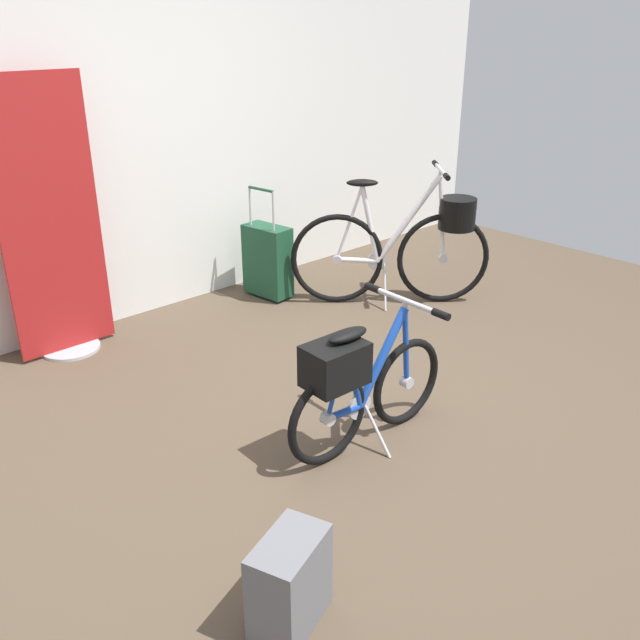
{
  "coord_description": "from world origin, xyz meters",
  "views": [
    {
      "loc": [
        -2.11,
        -2.0,
        1.93
      ],
      "look_at": [
        0.01,
        0.29,
        0.55
      ],
      "focal_mm": 38.46,
      "sensor_mm": 36.0,
      "label": 1
    }
  ],
  "objects_px": {
    "folding_bike_foreground": "(358,383)",
    "display_bike_left": "(408,243)",
    "rolling_suitcase": "(268,260)",
    "backpack_on_floor": "(288,583)",
    "floor_banner_stand": "(53,236)"
  },
  "relations": [
    {
      "from": "folding_bike_foreground",
      "to": "display_bike_left",
      "type": "bearing_deg",
      "value": 33.63
    },
    {
      "from": "folding_bike_foreground",
      "to": "rolling_suitcase",
      "type": "relative_size",
      "value": 1.2
    },
    {
      "from": "backpack_on_floor",
      "to": "rolling_suitcase",
      "type": "bearing_deg",
      "value": 52.36
    },
    {
      "from": "floor_banner_stand",
      "to": "display_bike_left",
      "type": "height_order",
      "value": "floor_banner_stand"
    },
    {
      "from": "folding_bike_foreground",
      "to": "backpack_on_floor",
      "type": "xyz_separation_m",
      "value": [
        -0.94,
        -0.58,
        -0.18
      ]
    },
    {
      "from": "folding_bike_foreground",
      "to": "rolling_suitcase",
      "type": "bearing_deg",
      "value": 63.1
    },
    {
      "from": "display_bike_left",
      "to": "backpack_on_floor",
      "type": "relative_size",
      "value": 3.13
    },
    {
      "from": "floor_banner_stand",
      "to": "folding_bike_foreground",
      "type": "relative_size",
      "value": 1.67
    },
    {
      "from": "floor_banner_stand",
      "to": "rolling_suitcase",
      "type": "bearing_deg",
      "value": -5.31
    },
    {
      "from": "rolling_suitcase",
      "to": "backpack_on_floor",
      "type": "xyz_separation_m",
      "value": [
        -1.87,
        -2.42,
        -0.11
      ]
    },
    {
      "from": "folding_bike_foreground",
      "to": "display_bike_left",
      "type": "relative_size",
      "value": 0.92
    },
    {
      "from": "floor_banner_stand",
      "to": "backpack_on_floor",
      "type": "relative_size",
      "value": 4.79
    },
    {
      "from": "rolling_suitcase",
      "to": "folding_bike_foreground",
      "type": "bearing_deg",
      "value": -116.9
    },
    {
      "from": "floor_banner_stand",
      "to": "backpack_on_floor",
      "type": "height_order",
      "value": "floor_banner_stand"
    },
    {
      "from": "floor_banner_stand",
      "to": "rolling_suitcase",
      "type": "relative_size",
      "value": 2.01
    }
  ]
}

